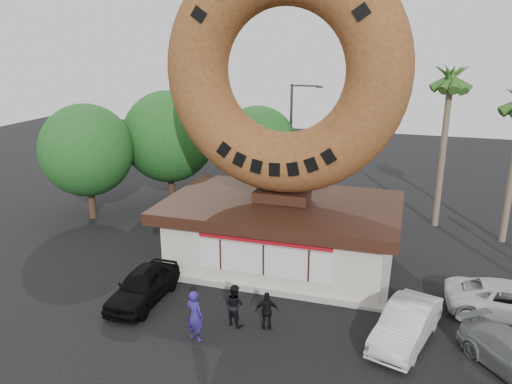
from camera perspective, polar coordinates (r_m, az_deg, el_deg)
The scene contains 14 objects.
ground at distance 20.19m, azimuth -1.60°, elevation -15.14°, with size 90.00×90.00×0.00m, color black.
donut_shop at distance 24.53m, azimuth 2.91°, elevation -4.47°, with size 11.20×7.20×3.80m.
giant_donut at distance 22.88m, azimuth 3.22°, elevation 13.59°, with size 11.17×11.17×2.85m, color brown.
tree_west at distance 33.39m, azimuth -9.93°, elevation 6.25°, with size 6.00×6.00×7.65m.
tree_mid at distance 33.28m, azimuth 0.21°, elevation 5.38°, with size 5.20×5.20×6.63m.
tree_far at distance 31.94m, azimuth -18.80°, elevation 4.53°, with size 5.60×5.60×7.14m.
palm_near at distance 30.28m, azimuth 21.33°, elevation 11.48°, with size 2.60×2.60×9.75m.
street_lamp at distance 33.59m, azimuth 4.24°, elevation 6.24°, with size 2.11×0.20×8.00m.
person_left at distance 19.09m, azimuth -7.03°, elevation -13.83°, with size 0.73×0.48×2.00m, color navy.
person_center at distance 19.94m, azimuth -2.49°, elevation -12.75°, with size 0.83×0.65×1.70m, color black.
person_right at distance 19.66m, azimuth 1.28°, elevation -13.45°, with size 0.92×0.38×1.56m, color black.
car_black at distance 22.09m, azimuth -12.79°, elevation -10.40°, with size 1.73×4.29×1.46m, color black.
car_silver at distance 19.78m, azimuth 16.79°, elevation -14.24°, with size 1.52×4.37×1.44m, color #BABBC0.
car_white at distance 22.99m, azimuth 27.01°, elevation -10.94°, with size 2.28×4.95×1.38m, color #BABABA.
Camera 1 is at (5.63, -16.14, 10.76)m, focal length 35.00 mm.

